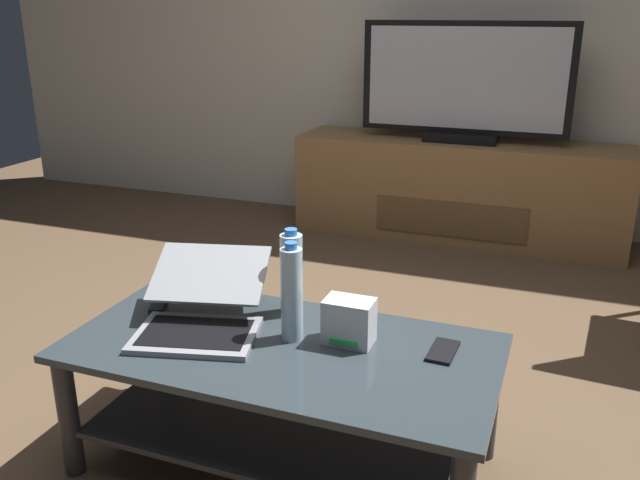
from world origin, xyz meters
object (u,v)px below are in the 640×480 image
coffee_table (282,383)px  water_bottle_near (292,273)px  media_cabinet (458,190)px  laptop (202,309)px  water_bottle_far (292,294)px  tv_remote (160,302)px  television (465,85)px  cell_phone (443,351)px  router_box (349,321)px

coffee_table → water_bottle_near: size_ratio=4.44×
media_cabinet → water_bottle_near: water_bottle_near is taller
media_cabinet → laptop: laptop is taller
water_bottle_far → tv_remote: size_ratio=1.87×
television → media_cabinet: bearing=90.0°
water_bottle_far → cell_phone: size_ratio=2.14×
water_bottle_far → tv_remote: 0.52m
media_cabinet → water_bottle_far: (-0.09, -2.33, 0.26)m
television → water_bottle_far: (-0.09, -2.31, -0.37)m
television → water_bottle_far: bearing=-92.3°
laptop → cell_phone: 0.72m
router_box → water_bottle_far: size_ratio=0.47×
media_cabinet → tv_remote: bearing=-104.6°
media_cabinet → laptop: (-0.38, -2.36, 0.17)m
television → router_box: (0.07, -2.27, -0.44)m
television → laptop: television is taller
media_cabinet → cell_phone: (0.34, -2.26, 0.12)m
router_box → water_bottle_near: (-0.23, 0.13, 0.07)m
water_bottle_near → cell_phone: size_ratio=2.00×
media_cabinet → television: bearing=-90.0°
media_cabinet → cell_phone: 2.29m
router_box → tv_remote: 0.66m
coffee_table → tv_remote: (-0.48, 0.11, 0.14)m
television → laptop: (-0.38, -2.34, -0.45)m
coffee_table → cell_phone: (0.45, 0.12, 0.13)m
tv_remote → router_box: bearing=-25.2°
water_bottle_far → coffee_table: bearing=-106.3°
router_box → cell_phone: size_ratio=1.01×
coffee_table → router_box: 0.28m
water_bottle_near → tv_remote: size_ratio=1.75×
media_cabinet → cell_phone: media_cabinet is taller
water_bottle_near → television: bearing=85.6°
water_bottle_near → water_bottle_far: water_bottle_far is taller
coffee_table → media_cabinet: (0.11, 2.38, 0.01)m
media_cabinet → television: size_ratio=1.62×
coffee_table → router_box: router_box is taller
television → laptop: bearing=-99.2°
router_box → media_cabinet: bearing=91.7°
media_cabinet → water_bottle_near: bearing=-94.4°
coffee_table → water_bottle_far: (0.01, 0.05, 0.27)m
television → router_box: bearing=-88.3°
coffee_table → router_box: bearing=25.3°
water_bottle_far → tv_remote: water_bottle_far is taller
media_cabinet → laptop: size_ratio=3.88×
media_cabinet → water_bottle_near: 2.18m
coffee_table → television: (0.11, 2.35, 0.63)m
laptop → television: bearing=80.8°
cell_phone → tv_remote: (-0.93, -0.01, 0.01)m
television → water_bottle_near: 2.18m
laptop → water_bottle_far: (0.28, 0.03, 0.08)m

